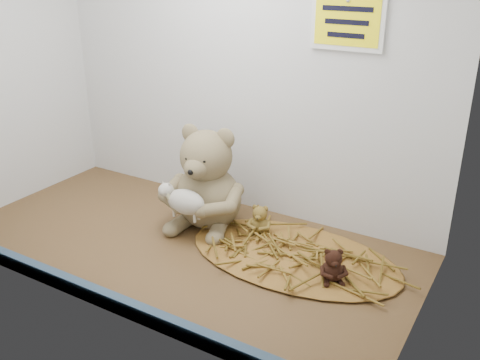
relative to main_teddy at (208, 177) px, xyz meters
The scene contains 8 objects.
alcove_shell 31.17cm from the main_teddy, 83.34° to the right, with size 120.40×60.20×90.40cm.
front_rail 44.57cm from the main_teddy, 89.22° to the right, with size 119.28×2.20×3.60cm, color #324761.
straw_bed 31.43cm from the main_teddy, ahead, with size 55.38×32.16×1.07cm, color brown.
main_teddy is the anchor object (origin of this frame).
toy_lamb 10.72cm from the main_teddy, 90.00° to the right, with size 14.17×8.65×9.16cm, color #B8B2A5, non-canonical shape.
mini_teddy_tan 17.99cm from the main_teddy, ahead, with size 6.48×6.84×8.03cm, color brown, non-canonical shape.
mini_teddy_brown 42.74cm from the main_teddy, 13.62° to the right, with size 6.45×6.81×8.00cm, color black, non-canonical shape.
wall_sign 53.24cm from the main_teddy, 26.74° to the left, with size 16.00×1.20×11.00cm, color yellow.
Camera 1 is at (75.07, -96.00, 69.54)cm, focal length 40.00 mm.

